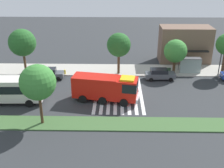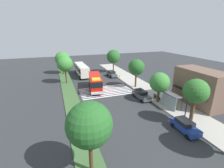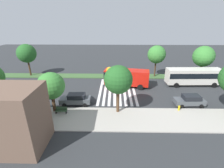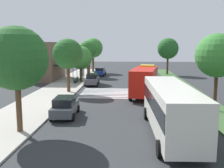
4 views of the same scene
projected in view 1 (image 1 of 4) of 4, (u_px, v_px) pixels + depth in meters
The scene contains 17 objects.
ground_plane at pixel (124, 94), 39.29m from camera, with size 120.00×120.00×0.00m, color #2D3033.
sidewalk at pixel (123, 70), 47.80m from camera, with size 60.00×5.45×0.14m, color #ADA89E.
median_strip at pixel (125, 124), 31.84m from camera, with size 60.00×3.00×0.14m, color #3D6033.
crosswalk at pixel (119, 94), 39.30m from camera, with size 6.75×11.91×0.01m.
fire_truck at pixel (107, 87), 36.59m from camera, with size 9.11×3.98×3.58m.
parked_car_west at pixel (49, 73), 44.11m from camera, with size 4.57×2.21×1.74m.
parked_car_mid at pixel (160, 74), 43.76m from camera, with size 4.77×2.12×1.78m.
transit_bus at pixel (2, 89), 36.04m from camera, with size 10.80×3.11×3.45m.
bus_stop_shelter at pixel (190, 63), 45.81m from camera, with size 3.50×1.40×2.46m.
bench_near_shelter at pixel (166, 70), 46.39m from camera, with size 1.60×0.50×0.90m.
street_lamp at pixel (221, 56), 44.18m from camera, with size 0.36×0.36×5.60m.
storefront_building at pixel (185, 44), 50.86m from camera, with size 9.20×5.40×6.59m.
sidewalk_tree_far_west at pixel (22, 43), 44.42m from camera, with size 4.42×4.42×7.39m.
sidewalk_tree_west at pixel (119, 45), 44.24m from camera, with size 3.87×3.87×6.83m.
sidewalk_tree_center at pixel (175, 51), 44.46m from camera, with size 3.75×3.75×5.80m.
median_tree_west at pixel (38, 82), 29.93m from camera, with size 4.00×4.00×7.11m.
fire_hydrant at pixel (65, 72), 45.78m from camera, with size 0.28×0.28×0.70m, color gold.
Camera 1 is at (-1.00, -35.38, 17.21)m, focal length 44.14 mm.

